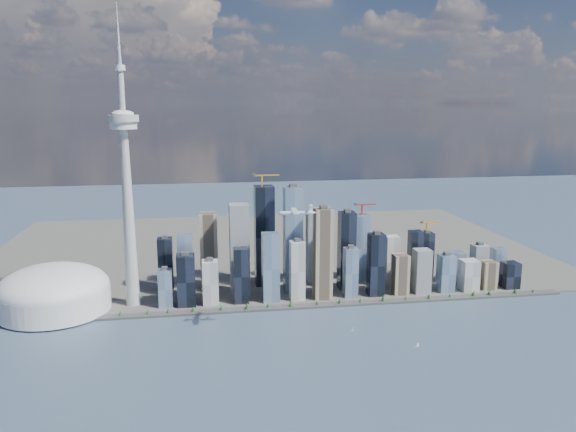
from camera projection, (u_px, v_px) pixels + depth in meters
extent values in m
plane|color=#35475D|center=(321.00, 368.00, 823.37)|extent=(4000.00, 4000.00, 0.00)
cube|color=#383838|center=(293.00, 307.00, 1065.02)|extent=(1100.00, 22.00, 4.00)
cube|color=#4C4C47|center=(265.00, 248.00, 1500.80)|extent=(1400.00, 900.00, 3.00)
cylinder|color=#3F2D1E|center=(27.00, 320.00, 990.67)|extent=(1.00, 1.00, 2.40)
cone|color=#19471F|center=(27.00, 318.00, 989.96)|extent=(7.20, 7.20, 8.00)
cylinder|color=#3F2D1E|center=(78.00, 317.00, 1004.07)|extent=(1.00, 1.00, 2.40)
cone|color=#19471F|center=(78.00, 316.00, 1003.37)|extent=(7.20, 7.20, 8.00)
cylinder|color=#3F2D1E|center=(128.00, 315.00, 1017.48)|extent=(1.00, 1.00, 2.40)
cone|color=#19471F|center=(128.00, 313.00, 1016.77)|extent=(7.20, 7.20, 8.00)
cylinder|color=#3F2D1E|center=(177.00, 312.00, 1030.88)|extent=(1.00, 1.00, 2.40)
cone|color=#19471F|center=(176.00, 310.00, 1030.17)|extent=(7.20, 7.20, 8.00)
cylinder|color=#3F2D1E|center=(224.00, 309.00, 1044.28)|extent=(1.00, 1.00, 2.40)
cone|color=#19471F|center=(224.00, 307.00, 1043.58)|extent=(7.20, 7.20, 8.00)
cylinder|color=#3F2D1E|center=(270.00, 307.00, 1057.69)|extent=(1.00, 1.00, 2.40)
cone|color=#19471F|center=(270.00, 305.00, 1056.98)|extent=(7.20, 7.20, 8.00)
cylinder|color=#3F2D1E|center=(315.00, 304.00, 1071.09)|extent=(1.00, 1.00, 2.40)
cone|color=#19471F|center=(315.00, 302.00, 1070.38)|extent=(7.20, 7.20, 8.00)
cylinder|color=#3F2D1E|center=(359.00, 302.00, 1084.49)|extent=(1.00, 1.00, 2.40)
cone|color=#19471F|center=(359.00, 300.00, 1083.79)|extent=(7.20, 7.20, 8.00)
cylinder|color=#3F2D1E|center=(402.00, 299.00, 1097.90)|extent=(1.00, 1.00, 2.40)
cone|color=#19471F|center=(402.00, 297.00, 1097.19)|extent=(7.20, 7.20, 8.00)
cylinder|color=#3F2D1E|center=(443.00, 297.00, 1111.30)|extent=(1.00, 1.00, 2.40)
cone|color=#19471F|center=(443.00, 295.00, 1110.59)|extent=(7.20, 7.20, 8.00)
cylinder|color=#3F2D1E|center=(484.00, 294.00, 1124.71)|extent=(1.00, 1.00, 2.40)
cone|color=#19471F|center=(484.00, 293.00, 1124.00)|extent=(7.20, 7.20, 8.00)
cylinder|color=#3F2D1E|center=(524.00, 292.00, 1138.11)|extent=(1.00, 1.00, 2.40)
cone|color=#19471F|center=(524.00, 291.00, 1137.40)|extent=(7.20, 7.20, 8.00)
cube|color=black|center=(185.00, 280.00, 1062.89)|extent=(34.00, 34.00, 98.87)
cube|color=slate|center=(185.00, 266.00, 1108.65)|extent=(30.00, 30.00, 125.83)
cube|color=beige|center=(212.00, 282.00, 1071.95)|extent=(30.00, 30.00, 85.39)
cube|color=tan|center=(210.00, 250.00, 1166.54)|extent=(36.00, 36.00, 157.29)
cube|color=slate|center=(238.00, 250.00, 1119.14)|extent=(38.00, 38.00, 184.26)
cube|color=black|center=(241.00, 275.00, 1078.25)|extent=(28.00, 28.00, 107.86)
cube|color=slate|center=(269.00, 267.00, 1084.10)|extent=(32.00, 32.00, 134.82)
cube|color=black|center=(263.00, 236.00, 1178.25)|extent=(40.00, 40.00, 211.22)
cube|color=slate|center=(293.00, 240.00, 1133.06)|extent=(36.00, 36.00, 215.72)
cube|color=beige|center=(297.00, 270.00, 1094.38)|extent=(28.00, 28.00, 116.85)
cube|color=tan|center=(325.00, 254.00, 1096.69)|extent=(34.00, 34.00, 179.76)
cube|color=slate|center=(314.00, 247.00, 1201.00)|extent=(30.00, 30.00, 152.80)
cube|color=black|center=(345.00, 251.00, 1155.38)|extent=(32.00, 32.00, 161.79)
cube|color=slate|center=(351.00, 272.00, 1113.16)|extent=(26.00, 26.00, 98.87)
cube|color=black|center=(376.00, 265.00, 1118.24)|extent=(30.00, 30.00, 125.83)
cube|color=slate|center=(361.00, 247.00, 1218.13)|extent=(34.00, 34.00, 143.81)
cube|color=beige|center=(391.00, 261.00, 1176.15)|extent=(28.00, 28.00, 107.86)
cube|color=tan|center=(399.00, 274.00, 1130.39)|extent=(30.00, 30.00, 80.89)
cube|color=slate|center=(423.00, 271.00, 1137.24)|extent=(32.00, 32.00, 89.88)
cube|color=black|center=(414.00, 258.00, 1183.00)|extent=(26.00, 26.00, 116.85)
cube|color=slate|center=(446.00, 273.00, 1146.30)|extent=(30.00, 30.00, 76.40)
cube|color=black|center=(426.00, 254.00, 1245.75)|extent=(28.00, 28.00, 98.87)
cube|color=slate|center=(458.00, 267.00, 1203.32)|extent=(30.00, 30.00, 67.41)
cube|color=beige|center=(469.00, 275.00, 1155.36)|extent=(34.00, 34.00, 62.92)
cube|color=tan|center=(489.00, 275.00, 1162.76)|extent=(28.00, 28.00, 58.42)
cube|color=slate|center=(478.00, 263.00, 1208.96)|extent=(30.00, 30.00, 80.89)
cube|color=black|center=(509.00, 275.00, 1170.16)|extent=(32.00, 32.00, 53.93)
cube|color=slate|center=(497.00, 264.00, 1216.80)|extent=(26.00, 26.00, 71.91)
cube|color=black|center=(166.00, 264.00, 1157.48)|extent=(30.00, 30.00, 107.86)
cube|color=slate|center=(164.00, 288.00, 1059.36)|extent=(26.00, 26.00, 71.91)
cube|color=gold|center=(262.00, 181.00, 1155.30)|extent=(3.00, 3.00, 22.00)
cube|color=gold|center=(266.00, 175.00, 1154.42)|extent=(55.00, 2.20, 2.20)
cube|color=#383838|center=(254.00, 175.00, 1150.20)|extent=(6.00, 4.00, 4.00)
cube|color=#9D2816|center=(362.00, 210.00, 1201.82)|extent=(3.00, 3.00, 22.00)
cube|color=#9D2816|center=(365.00, 205.00, 1200.77)|extent=(48.00, 2.20, 2.20)
cube|color=#383838|center=(356.00, 204.00, 1197.03)|extent=(6.00, 4.00, 4.00)
cube|color=gold|center=(427.00, 228.00, 1233.86)|extent=(3.00, 3.00, 22.00)
cube|color=gold|center=(430.00, 223.00, 1232.74)|extent=(45.00, 2.20, 2.20)
cube|color=#383838|center=(422.00, 222.00, 1229.21)|extent=(6.00, 4.00, 4.00)
cone|color=#AEAFA9|center=(129.00, 218.00, 1043.07)|extent=(26.00, 26.00, 340.00)
cylinder|color=silver|center=(123.00, 125.00, 1009.63)|extent=(48.00, 48.00, 14.00)
cylinder|color=#AEAFA9|center=(123.00, 118.00, 1007.27)|extent=(56.00, 56.00, 12.00)
ellipsoid|color=silver|center=(123.00, 114.00, 1005.69)|extent=(40.00, 40.00, 14.00)
cylinder|color=#AEAFA9|center=(121.00, 91.00, 997.82)|extent=(11.00, 11.00, 80.00)
cylinder|color=silver|center=(120.00, 68.00, 989.95)|extent=(18.00, 18.00, 10.00)
cone|color=silver|center=(118.00, 34.00, 978.54)|extent=(7.00, 7.00, 105.00)
cylinder|color=silver|center=(55.00, 299.00, 1040.85)|extent=(200.00, 200.00, 44.00)
ellipsoid|color=silver|center=(54.00, 288.00, 1036.53)|extent=(200.00, 200.00, 84.00)
cylinder|color=silver|center=(296.00, 213.00, 886.10)|extent=(50.37, 10.68, 6.16)
cone|color=silver|center=(280.00, 213.00, 884.38)|extent=(7.26, 6.74, 6.16)
cone|color=silver|center=(313.00, 213.00, 887.87)|extent=(10.14, 7.00, 6.16)
cube|color=silver|center=(295.00, 211.00, 885.33)|extent=(12.56, 54.34, 0.96)
cylinder|color=silver|center=(295.00, 213.00, 875.28)|extent=(10.85, 4.41, 3.46)
cylinder|color=silver|center=(294.00, 211.00, 895.98)|extent=(10.85, 4.41, 3.46)
cylinder|color=#3F3F3F|center=(292.00, 213.00, 874.90)|extent=(0.99, 7.69, 7.69)
cylinder|color=#3F3F3F|center=(291.00, 211.00, 895.60)|extent=(0.99, 7.69, 7.69)
cube|color=silver|center=(311.00, 209.00, 886.47)|extent=(5.43, 1.26, 10.58)
cube|color=silver|center=(311.00, 206.00, 885.41)|extent=(5.79, 17.63, 0.67)
cube|color=silver|center=(417.00, 346.00, 895.47)|extent=(5.82, 2.30, 0.76)
cylinder|color=#999999|center=(417.00, 344.00, 894.61)|extent=(0.23, 0.23, 8.50)
cube|color=silver|center=(352.00, 331.00, 955.36)|extent=(5.99, 3.98, 0.77)
cylinder|color=#999999|center=(352.00, 329.00, 954.49)|extent=(0.23, 0.23, 8.68)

